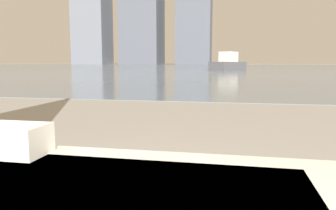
# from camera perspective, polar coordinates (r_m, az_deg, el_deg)

# --- Properties ---
(towel_stack) EXTENTS (0.25, 0.18, 0.12)m
(towel_stack) POSITION_cam_1_polar(r_m,az_deg,el_deg) (1.42, -25.21, -5.50)
(towel_stack) COLOR silver
(towel_stack) RESTS_ON bathtub
(harbor_water) EXTENTS (180.00, 110.00, 0.01)m
(harbor_water) POSITION_cam_1_polar(r_m,az_deg,el_deg) (62.16, 10.92, 6.56)
(harbor_water) COLOR slate
(harbor_water) RESTS_ON ground_plane
(harbor_boat_1) EXTENTS (3.84, 5.37, 1.92)m
(harbor_boat_1) POSITION_cam_1_polar(r_m,az_deg,el_deg) (34.83, 10.46, 7.06)
(harbor_boat_1) COLOR #4C4C51
(harbor_boat_1) RESTS_ON harbor_water
(skyline_tower_1) EXTENTS (13.98, 13.97, 40.93)m
(skyline_tower_1) POSITION_cam_1_polar(r_m,az_deg,el_deg) (124.35, -4.55, 16.54)
(skyline_tower_1) COLOR #4C515B
(skyline_tower_1) RESTS_ON ground_plane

